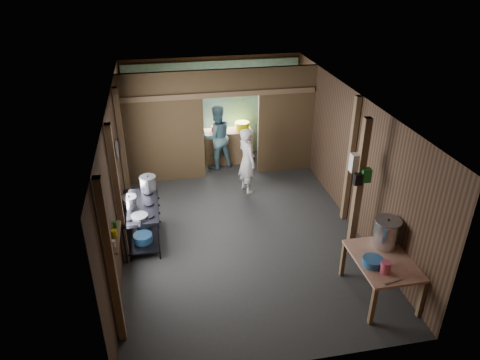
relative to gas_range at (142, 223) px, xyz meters
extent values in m
cube|color=#2A2A2A|center=(1.88, 0.26, -0.40)|extent=(4.50, 7.00, 0.00)
cube|color=#3F3D3A|center=(1.88, 0.26, 2.20)|extent=(4.50, 7.00, 0.00)
cube|color=#4D3223|center=(1.88, 3.76, 0.90)|extent=(4.50, 0.00, 2.60)
cube|color=#4D3223|center=(1.88, -3.24, 0.90)|extent=(4.50, 0.00, 2.60)
cube|color=#4D3223|center=(-0.37, 0.26, 0.90)|extent=(0.00, 7.00, 2.60)
cube|color=#4D3223|center=(4.13, 0.26, 0.90)|extent=(0.00, 7.00, 2.60)
cube|color=brown|center=(0.55, 2.46, 0.90)|extent=(1.85, 0.10, 2.60)
cube|color=brown|center=(3.46, 2.46, 0.90)|extent=(1.35, 0.10, 2.60)
cube|color=brown|center=(2.13, 2.46, 1.90)|extent=(1.30, 0.10, 0.60)
cube|color=#7EC4B9|center=(1.88, 3.70, 0.85)|extent=(4.40, 0.06, 2.50)
cube|color=brown|center=(2.18, 3.21, 0.03)|extent=(1.20, 0.50, 0.85)
cylinder|color=silver|center=(2.13, 3.66, 1.50)|extent=(0.20, 0.03, 0.20)
cube|color=brown|center=(-0.30, -2.34, 0.90)|extent=(0.10, 0.12, 2.60)
cube|color=brown|center=(-0.30, -0.54, 0.90)|extent=(0.10, 0.12, 2.60)
cube|color=brown|center=(-0.30, 1.46, 0.90)|extent=(0.10, 0.12, 2.60)
cube|color=brown|center=(4.06, 0.06, 0.90)|extent=(0.10, 0.12, 2.60)
cube|color=brown|center=(3.73, -1.04, 0.90)|extent=(0.12, 0.12, 2.60)
cube|color=brown|center=(1.88, 2.41, 1.65)|extent=(4.40, 0.12, 0.12)
cylinder|color=gray|center=(-0.33, 0.66, 1.25)|extent=(0.03, 0.34, 0.34)
cylinder|color=black|center=(-0.33, 1.06, 1.15)|extent=(0.03, 0.30, 0.30)
cube|color=brown|center=(-0.27, -1.84, 1.00)|extent=(0.14, 0.80, 0.03)
cylinder|color=silver|center=(-0.27, -2.09, 1.07)|extent=(0.07, 0.07, 0.10)
cylinder|color=#DBC907|center=(-0.27, -1.84, 1.07)|extent=(0.08, 0.08, 0.10)
cylinder|color=#1A7322|center=(-0.27, -1.62, 1.07)|extent=(0.06, 0.06, 0.10)
cube|color=silver|center=(3.68, -0.96, 1.38)|extent=(0.22, 0.15, 0.32)
cube|color=#1A7322|center=(3.80, -1.10, 1.20)|extent=(0.16, 0.12, 0.24)
cube|color=black|center=(3.66, -1.12, 1.15)|extent=(0.14, 0.10, 0.20)
cylinder|color=#2A5D91|center=(0.00, -0.23, -0.17)|extent=(0.35, 0.35, 0.14)
cylinder|color=#2A5D91|center=(0.00, 0.32, -0.19)|extent=(0.27, 0.27, 0.11)
cylinder|color=#2A5D91|center=(3.47, -2.30, 0.37)|extent=(0.39, 0.39, 0.12)
cylinder|color=#C54863|center=(3.58, -2.50, 0.40)|extent=(0.17, 0.17, 0.18)
cube|color=silver|center=(3.59, -2.72, 0.32)|extent=(0.30, 0.10, 0.01)
cylinder|color=#DBC907|center=(2.54, 3.21, 0.55)|extent=(0.36, 0.36, 0.20)
cylinder|color=#A0281B|center=(1.81, 3.21, 0.52)|extent=(0.12, 0.12, 0.14)
imported|color=silver|center=(2.33, 1.57, 0.36)|extent=(0.51, 0.64, 1.52)
imported|color=slate|center=(1.85, 2.93, 0.42)|extent=(0.92, 0.80, 1.63)
camera|label=1|loc=(0.48, -7.20, 4.61)|focal=33.33mm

